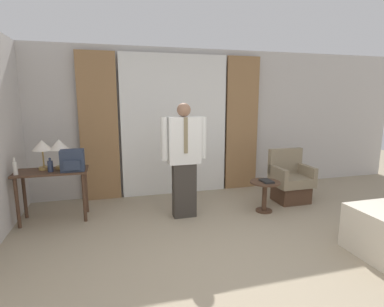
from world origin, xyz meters
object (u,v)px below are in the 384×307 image
object	(u,v)px
backpack	(72,161)
bottle_near_edge	(15,168)
person	(184,157)
table_lamp_left	(42,147)
armchair	(290,182)
side_table	(265,191)
book	(266,181)
table_lamp_right	(59,146)
bottle_by_lamp	(50,166)
desk	(52,180)

from	to	relation	value
backpack	bottle_near_edge	bearing A→B (deg)	-177.67
bottle_near_edge	person	distance (m)	2.34
table_lamp_left	armchair	bearing A→B (deg)	-4.25
side_table	book	size ratio (longest dim) A/B	2.06
bottle_near_edge	armchair	bearing A→B (deg)	-0.78
table_lamp_right	bottle_by_lamp	size ratio (longest dim) A/B	2.18
person	side_table	distance (m)	1.43
bottle_by_lamp	table_lamp_left	bearing A→B (deg)	124.10
book	backpack	bearing A→B (deg)	171.28
backpack	person	world-z (taller)	person
armchair	table_lamp_left	bearing A→B (deg)	175.75
bottle_by_lamp	armchair	distance (m)	3.90
table_lamp_right	person	world-z (taller)	person
desk	book	world-z (taller)	desk
desk	table_lamp_right	world-z (taller)	table_lamp_right
bottle_near_edge	armchair	xyz separation A→B (m)	(4.30, -0.06, -0.52)
bottle_by_lamp	person	world-z (taller)	person
armchair	side_table	bearing A→B (deg)	-154.01
armchair	backpack	bearing A→B (deg)	178.57
bottle_near_edge	side_table	distance (m)	3.68
table_lamp_right	person	bearing A→B (deg)	-14.83
bottle_by_lamp	side_table	bearing A→B (deg)	-8.09
bottle_near_edge	side_table	world-z (taller)	bottle_near_edge
desk	person	xyz separation A→B (m)	(1.90, -0.38, 0.32)
side_table	book	xyz separation A→B (m)	(0.01, -0.02, 0.17)
desk	bottle_near_edge	world-z (taller)	bottle_near_edge
person	side_table	world-z (taller)	person
desk	book	bearing A→B (deg)	-9.97
table_lamp_right	backpack	xyz separation A→B (m)	(0.19, -0.21, -0.19)
side_table	book	bearing A→B (deg)	-66.07
table_lamp_left	book	bearing A→B (deg)	-11.11
bottle_by_lamp	backpack	distance (m)	0.31
backpack	book	bearing A→B (deg)	-8.72
bottle_by_lamp	book	bearing A→B (deg)	-8.47
desk	armchair	distance (m)	3.88
table_lamp_left	backpack	xyz separation A→B (m)	(0.42, -0.21, -0.19)
table_lamp_left	table_lamp_right	bearing A→B (deg)	0.00
bottle_near_edge	backpack	xyz separation A→B (m)	(0.74, 0.03, 0.05)
table_lamp_right	bottle_near_edge	world-z (taller)	table_lamp_right
armchair	side_table	size ratio (longest dim) A/B	1.84
table_lamp_left	bottle_near_edge	world-z (taller)	table_lamp_left
bottle_by_lamp	backpack	bearing A→B (deg)	-6.08
desk	table_lamp_left	bearing A→B (deg)	142.28
table_lamp_right	side_table	world-z (taller)	table_lamp_right
table_lamp_left	bottle_by_lamp	xyz separation A→B (m)	(0.12, -0.18, -0.26)
table_lamp_left	side_table	bearing A→B (deg)	-10.76
table_lamp_left	side_table	world-z (taller)	table_lamp_left
bottle_near_edge	book	xyz separation A→B (m)	(3.63, -0.41, -0.35)
person	side_table	size ratio (longest dim) A/B	3.49
desk	armchair	size ratio (longest dim) A/B	1.10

